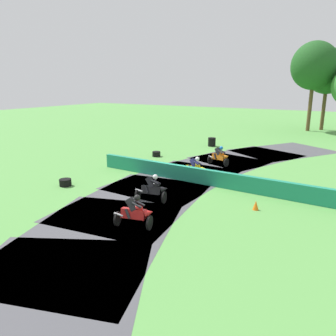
{
  "coord_description": "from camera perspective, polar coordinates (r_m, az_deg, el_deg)",
  "views": [
    {
      "loc": [
        9.37,
        -16.85,
        5.69
      ],
      "look_at": [
        0.0,
        -0.93,
        0.9
      ],
      "focal_mm": 34.88,
      "sensor_mm": 36.0,
      "label": 1
    }
  ],
  "objects": [
    {
      "name": "tree_far_right",
      "position": [
        45.74,
        26.17,
        14.93
      ],
      "size": [
        5.22,
        5.22,
        9.91
      ],
      "color": "brown",
      "rests_on": "ground"
    },
    {
      "name": "motorcycle_chase_yellow",
      "position": [
        20.08,
        4.74,
        -0.06
      ],
      "size": [
        1.71,
        0.89,
        1.43
      ],
      "color": "black",
      "rests_on": "ground"
    },
    {
      "name": "track_asphalt",
      "position": [
        19.39,
        5.1,
        -2.58
      ],
      "size": [
        11.48,
        34.58,
        0.01
      ],
      "color": "#47474C",
      "rests_on": "ground"
    },
    {
      "name": "tire_stack_near",
      "position": [
        30.83,
        7.67,
        4.53
      ],
      "size": [
        0.7,
        0.7,
        0.8
      ],
      "color": "black",
      "rests_on": "ground"
    },
    {
      "name": "tire_stack_mid_a",
      "position": [
        26.28,
        -2.05,
        2.47
      ],
      "size": [
        0.65,
        0.65,
        0.4
      ],
      "color": "black",
      "rests_on": "ground"
    },
    {
      "name": "safety_barrier",
      "position": [
        17.85,
        16.1,
        -3.12
      ],
      "size": [
        21.9,
        1.38,
        0.9
      ],
      "primitive_type": "cube",
      "rotation": [
        0.0,
        0.0,
        4.66
      ],
      "color": "#1E8466",
      "rests_on": "ground"
    },
    {
      "name": "motorcycle_lead_orange",
      "position": [
        23.61,
        8.99,
        2.06
      ],
      "size": [
        1.71,
        1.0,
        1.42
      ],
      "color": "black",
      "rests_on": "ground"
    },
    {
      "name": "motorcycle_fourth_red",
      "position": [
        13.33,
        -5.76,
        -7.7
      ],
      "size": [
        1.68,
        1.01,
        1.42
      ],
      "color": "black",
      "rests_on": "ground"
    },
    {
      "name": "tree_distant",
      "position": [
        44.03,
        24.21,
        15.96
      ],
      "size": [
        5.37,
        5.37,
        10.57
      ],
      "color": "brown",
      "rests_on": "ground"
    },
    {
      "name": "tire_stack_mid_b",
      "position": [
        19.6,
        -17.5,
        -2.42
      ],
      "size": [
        0.68,
        0.68,
        0.4
      ],
      "color": "black",
      "rests_on": "ground"
    },
    {
      "name": "traffic_cone",
      "position": [
        15.75,
        15.09,
        -6.3
      ],
      "size": [
        0.28,
        0.28,
        0.44
      ],
      "primitive_type": "cone",
      "color": "orange",
      "rests_on": "ground"
    },
    {
      "name": "ground_plane",
      "position": [
        20.1,
        1.35,
        -1.91
      ],
      "size": [
        120.0,
        120.0,
        0.0
      ],
      "primitive_type": "plane",
      "color": "#569947"
    },
    {
      "name": "motorcycle_trailing_black",
      "position": [
        16.19,
        -2.67,
        -3.67
      ],
      "size": [
        1.68,
        1.04,
        1.43
      ],
      "color": "black",
      "rests_on": "ground"
    }
  ]
}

